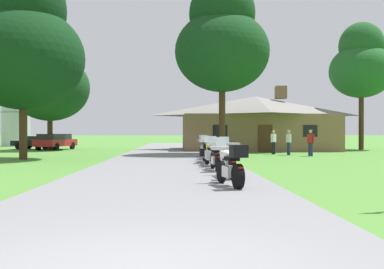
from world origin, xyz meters
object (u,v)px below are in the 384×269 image
motorcycle_blue_farthest_in_row (205,148)px  bystander_red_shirt_by_tree (311,141)px  motorcycle_green_fifth_in_row (206,151)px  motorcycle_yellow_fourth_in_row (212,153)px  parked_red_suv_far_left (55,141)px  motorcycle_silver_third_in_row (216,156)px  metal_silo_distant (16,109)px  bystander_white_shirt_near_lodge (273,141)px  tree_right_of_lodge (361,64)px  motorcycle_orange_second_in_row (229,160)px  tree_by_lodge_front (222,41)px  bystander_white_shirt_beside_signpost (289,141)px  tree_left_near (23,44)px  motorcycle_white_nearest_to_camera (231,165)px  tree_left_far (50,78)px  motorcycle_yellow_sixth_in_row (206,149)px  parked_black_sedan_far_left (37,142)px

motorcycle_blue_farthest_in_row → bystander_red_shirt_by_tree: bystander_red_shirt_by_tree is taller
motorcycle_green_fifth_in_row → bystander_red_shirt_by_tree: bearing=40.6°
motorcycle_yellow_fourth_in_row → parked_red_suv_far_left: bearing=112.5°
motorcycle_yellow_fourth_in_row → motorcycle_blue_farthest_in_row: 7.20m
motorcycle_silver_third_in_row → metal_silo_distant: 38.70m
motorcycle_yellow_fourth_in_row → motorcycle_green_fifth_in_row: same height
bystander_white_shirt_near_lodge → tree_right_of_lodge: (9.75, 8.59, 6.72)m
motorcycle_silver_third_in_row → motorcycle_blue_farthest_in_row: same height
motorcycle_orange_second_in_row → tree_by_lodge_front: (1.41, 16.04, 7.13)m
bystander_white_shirt_beside_signpost → motorcycle_orange_second_in_row: bearing=-31.3°
tree_left_near → motorcycle_white_nearest_to_camera: bearing=-53.2°
tree_left_far → motorcycle_green_fifth_in_row: bearing=-54.1°
tree_by_lodge_front → tree_left_near: bearing=-156.6°
bystander_white_shirt_beside_signpost → tree_right_of_lodge: 14.89m
motorcycle_white_nearest_to_camera → metal_silo_distant: metal_silo_distant is taller
bystander_red_shirt_by_tree → motorcycle_yellow_sixth_in_row: bearing=83.8°
motorcycle_green_fifth_in_row → tree_left_far: tree_left_far is taller
motorcycle_green_fifth_in_row → motorcycle_yellow_sixth_in_row: 2.66m
motorcycle_green_fifth_in_row → bystander_white_shirt_beside_signpost: 10.01m
bystander_white_shirt_near_lodge → tree_left_far: bearing=-66.1°
motorcycle_white_nearest_to_camera → tree_left_near: tree_left_near is taller
motorcycle_blue_farthest_in_row → tree_right_of_lodge: (14.74, 12.83, 7.04)m
motorcycle_yellow_sixth_in_row → tree_left_far: 19.62m
motorcycle_yellow_sixth_in_row → parked_red_suv_far_left: parked_red_suv_far_left is taller
tree_left_far → motorcycle_yellow_fourth_in_row: bearing=-57.3°
motorcycle_silver_third_in_row → tree_left_far: size_ratio=0.20×
tree_left_far → bystander_white_shirt_near_lodge: bearing=-23.7°
motorcycle_orange_second_in_row → bystander_white_shirt_beside_signpost: (5.78, 15.28, 0.33)m
bystander_red_shirt_by_tree → parked_black_sedan_far_left: size_ratio=0.38×
motorcycle_silver_third_in_row → tree_left_far: 25.30m
motorcycle_yellow_fourth_in_row → parked_black_sedan_far_left: size_ratio=0.46×
tree_right_of_lodge → bystander_red_shirt_by_tree: bearing=-125.5°
tree_left_far → tree_left_near: 13.33m
parked_black_sedan_far_left → motorcycle_yellow_fourth_in_row: bearing=-135.5°
parked_black_sedan_far_left → motorcycle_silver_third_in_row: bearing=-138.1°
metal_silo_distant → tree_left_near: bearing=-69.6°
bystander_white_shirt_beside_signpost → motorcycle_blue_farthest_in_row: bearing=-72.8°
bystander_white_shirt_beside_signpost → tree_left_far: tree_left_far is taller
parked_black_sedan_far_left → motorcycle_white_nearest_to_camera: bearing=-142.7°
bystander_white_shirt_beside_signpost → tree_right_of_lodge: tree_right_of_lodge is taller
motorcycle_orange_second_in_row → bystander_red_shirt_by_tree: size_ratio=1.24×
motorcycle_white_nearest_to_camera → parked_red_suv_far_left: size_ratio=0.42×
motorcycle_silver_third_in_row → tree_by_lodge_front: bearing=79.8°
motorcycle_yellow_fourth_in_row → tree_left_near: tree_left_near is taller
motorcycle_green_fifth_in_row → tree_right_of_lodge: bearing=47.2°
motorcycle_orange_second_in_row → bystander_red_shirt_by_tree: 15.53m
motorcycle_blue_farthest_in_row → parked_black_sedan_far_left: (-14.47, 14.77, 0.03)m
motorcycle_orange_second_in_row → parked_black_sedan_far_left: bearing=114.9°
tree_left_far → tree_left_near: bearing=-80.5°
tree_left_far → metal_silo_distant: (-7.09, 11.90, -1.98)m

